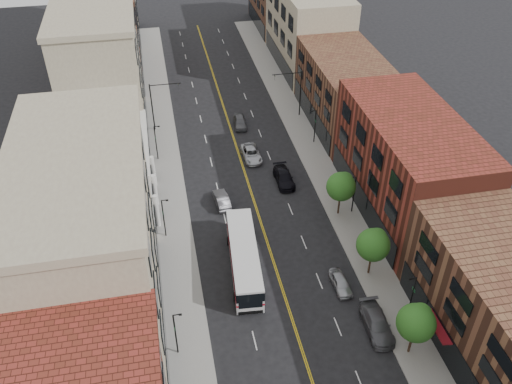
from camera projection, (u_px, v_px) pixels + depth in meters
sidewalk_left at (168, 179)px, 69.84m from camera, size 4.00×110.00×0.15m
sidewalk_right at (317, 162)px, 73.00m from camera, size 4.00×110.00×0.15m
bldg_l_tanoffice at (94, 251)px, 46.15m from camera, size 10.00×22.00×18.00m
bldg_l_white at (107, 178)px, 63.24m from camera, size 10.00×14.00×8.00m
bldg_l_far_a at (103, 77)px, 73.51m from camera, size 10.00×20.00×18.00m
bldg_l_far_b at (107, 34)px, 90.05m from camera, size 10.00×20.00×15.00m
bldg_r_mid at (407, 165)px, 61.93m from camera, size 10.00×22.00×12.00m
bldg_r_far_a at (346, 91)px, 78.95m from camera, size 10.00×20.00×10.00m
bldg_r_far_b at (307, 27)px, 94.16m from camera, size 10.00×22.00×14.00m
bldg_r_far_c at (280, 0)px, 110.70m from camera, size 10.00×18.00×11.00m
tree_r_1 at (417, 321)px, 46.27m from camera, size 3.40×3.40×5.59m
tree_r_2 at (374, 244)px, 54.09m from camera, size 3.40×3.40×5.59m
tree_r_3 at (342, 186)px, 61.91m from camera, size 3.40×3.40×5.59m
lamp_l_1 at (176, 332)px, 46.83m from camera, size 0.81×0.55×5.05m
lamp_l_2 at (164, 216)px, 59.34m from camera, size 0.81×0.55×5.05m
lamp_l_3 at (156, 141)px, 71.85m from camera, size 0.81×0.55×5.05m
lamp_r_1 at (412, 294)px, 50.29m from camera, size 0.81×0.55×5.05m
lamp_r_2 at (354, 192)px, 62.80m from camera, size 0.81×0.55×5.05m
lamp_r_3 at (315, 124)px, 75.31m from camera, size 0.81×0.55×5.05m
signal_mast_left at (157, 101)px, 77.20m from camera, size 4.49×0.18×7.20m
signal_mast_right at (296, 88)px, 80.44m from camera, size 4.49×0.18×7.20m
city_bus at (244, 257)px, 55.83m from camera, size 3.77×12.64×3.20m
car_parked_mid at (377, 324)px, 50.27m from camera, size 2.41×5.49×1.57m
car_parked_far at (341, 283)px, 54.56m from camera, size 1.68×3.94×1.33m
car_lane_behind at (222, 199)px, 65.40m from camera, size 1.84×4.40×1.42m
car_lane_a at (284, 178)px, 68.98m from camera, size 2.11×5.17×1.50m
car_lane_b at (251, 154)px, 73.48m from camera, size 2.56×5.19×1.42m
car_lane_c at (240, 122)px, 80.36m from camera, size 2.10×4.49×1.49m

